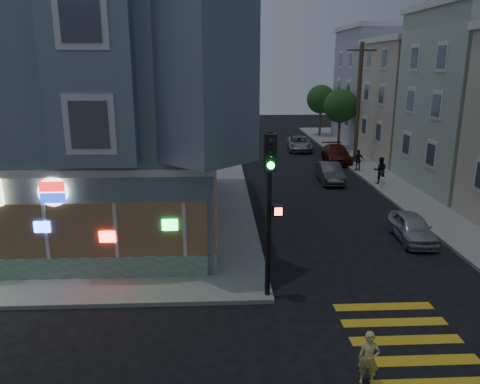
{
  "coord_description": "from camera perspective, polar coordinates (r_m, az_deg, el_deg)",
  "views": [
    {
      "loc": [
        1.21,
        -11.71,
        7.61
      ],
      "look_at": [
        2.08,
        6.28,
        2.64
      ],
      "focal_mm": 35.0,
      "sensor_mm": 36.0,
      "label": 1
    }
  ],
  "objects": [
    {
      "name": "corner_building",
      "position": [
        23.88,
        -20.67,
        10.14
      ],
      "size": [
        14.6,
        14.6,
        11.4
      ],
      "color": "slate",
      "rests_on": "sidewalk_nw"
    },
    {
      "name": "pedestrian_a",
      "position": [
        31.19,
        16.72,
        2.55
      ],
      "size": [
        0.95,
        0.81,
        1.73
      ],
      "primitive_type": "imported",
      "rotation": [
        0.0,
        0.0,
        2.94
      ],
      "color": "black",
      "rests_on": "sidewalk_ne"
    },
    {
      "name": "street_tree_near",
      "position": [
        43.29,
        12.14,
        10.21
      ],
      "size": [
        3.0,
        3.0,
        5.3
      ],
      "color": "#4C3826",
      "rests_on": "sidewalk_ne"
    },
    {
      "name": "parked_car_d",
      "position": [
        42.72,
        7.27,
        5.89
      ],
      "size": [
        2.51,
        4.68,
        1.25
      ],
      "primitive_type": "imported",
      "rotation": [
        0.0,
        0.0,
        -0.1
      ],
      "color": "#909599",
      "rests_on": "ground"
    },
    {
      "name": "ground",
      "position": [
        14.01,
        -7.62,
        -17.62
      ],
      "size": [
        120.0,
        120.0,
        0.0
      ],
      "primitive_type": "plane",
      "color": "black",
      "rests_on": "ground"
    },
    {
      "name": "running_child",
      "position": [
        12.44,
        15.43,
        -18.96
      ],
      "size": [
        0.59,
        0.49,
        1.39
      ],
      "primitive_type": "imported",
      "rotation": [
        0.0,
        0.0,
        -0.36
      ],
      "color": "#D7D76E",
      "rests_on": "ground"
    },
    {
      "name": "street_tree_far",
      "position": [
        51.04,
        9.86,
        11.07
      ],
      "size": [
        3.0,
        3.0,
        5.3
      ],
      "color": "#4C3826",
      "rests_on": "sidewalk_ne"
    },
    {
      "name": "traffic_signal",
      "position": [
        14.56,
        3.69,
        0.38
      ],
      "size": [
        0.64,
        0.61,
        5.46
      ],
      "rotation": [
        0.0,
        0.0,
        0.08
      ],
      "color": "black",
      "rests_on": "sidewalk_nw"
    },
    {
      "name": "fire_hydrant",
      "position": [
        30.0,
        16.98,
        1.1
      ],
      "size": [
        0.42,
        0.25,
        0.74
      ],
      "color": "white",
      "rests_on": "sidewalk_ne"
    },
    {
      "name": "parked_car_b",
      "position": [
        31.46,
        10.9,
        2.33
      ],
      "size": [
        1.47,
        3.9,
        1.27
      ],
      "primitive_type": "imported",
      "rotation": [
        0.0,
        0.0,
        -0.03
      ],
      "color": "#3C3F42",
      "rests_on": "ground"
    },
    {
      "name": "parked_car_c",
      "position": [
        37.96,
        11.7,
        4.56
      ],
      "size": [
        2.09,
        4.69,
        1.34
      ],
      "primitive_type": "imported",
      "rotation": [
        0.0,
        0.0,
        -0.05
      ],
      "color": "#4F1812",
      "rests_on": "ground"
    },
    {
      "name": "row_house_d",
      "position": [
        49.28,
        19.46,
        12.0
      ],
      "size": [
        12.0,
        8.6,
        10.5
      ],
      "primitive_type": "cube",
      "color": "#9D9AAA",
      "rests_on": "sidewalk_ne"
    },
    {
      "name": "parked_car_a",
      "position": [
        22.08,
        20.25,
        -4.1
      ],
      "size": [
        1.63,
        3.57,
        1.19
      ],
      "primitive_type": "imported",
      "rotation": [
        0.0,
        0.0,
        -0.07
      ],
      "color": "#B1B4B9",
      "rests_on": "ground"
    },
    {
      "name": "pedestrian_b",
      "position": [
        34.71,
        14.22,
        3.8
      ],
      "size": [
        0.92,
        0.49,
        1.5
      ],
      "primitive_type": "imported",
      "rotation": [
        0.0,
        0.0,
        3.29
      ],
      "color": "#26242C",
      "rests_on": "sidewalk_ne"
    },
    {
      "name": "sidewalk_nw",
      "position": [
        38.44,
        -25.23,
        2.63
      ],
      "size": [
        33.0,
        42.0,
        0.15
      ],
      "primitive_type": "cube",
      "color": "gray",
      "rests_on": "ground"
    },
    {
      "name": "utility_pole",
      "position": [
        37.41,
        14.25,
        10.64
      ],
      "size": [
        2.2,
        0.3,
        9.0
      ],
      "color": "#4C3826",
      "rests_on": "sidewalk_ne"
    },
    {
      "name": "row_house_c",
      "position": [
        41.12,
        24.04,
        9.98
      ],
      "size": [
        12.0,
        8.6,
        9.0
      ],
      "primitive_type": "cube",
      "color": "#B4A58B",
      "rests_on": "sidewalk_ne"
    }
  ]
}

